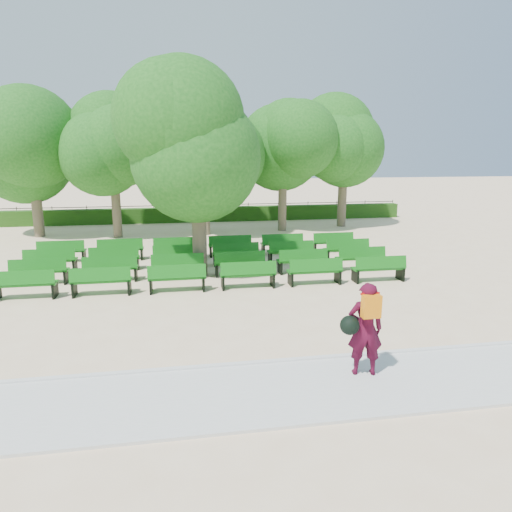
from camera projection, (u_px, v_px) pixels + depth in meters
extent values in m
plane|color=beige|center=(226.00, 282.00, 15.37)|extent=(120.00, 120.00, 0.00)
cube|color=silver|center=(270.00, 393.00, 8.25)|extent=(30.00, 2.20, 0.06)
cube|color=silver|center=(258.00, 363.00, 9.35)|extent=(30.00, 0.12, 0.10)
cube|color=#224C13|center=(202.00, 214.00, 28.72)|extent=(26.00, 0.70, 0.90)
cube|color=#126913|center=(208.00, 259.00, 16.75)|extent=(1.81, 0.59, 0.06)
cube|color=#126913|center=(208.00, 254.00, 16.50)|extent=(1.79, 0.23, 0.42)
cylinder|color=brown|center=(199.00, 232.00, 15.93)|extent=(0.50, 0.50, 3.13)
ellipsoid|color=#21631A|center=(197.00, 146.00, 15.27)|extent=(4.96, 4.96, 4.46)
imported|color=#3F091D|center=(365.00, 329.00, 8.71)|extent=(0.74, 0.55, 1.84)
cube|color=orange|center=(371.00, 306.00, 8.39)|extent=(0.34, 0.17, 0.43)
sphere|color=black|center=(350.00, 325.00, 8.57)|extent=(0.37, 0.37, 0.37)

